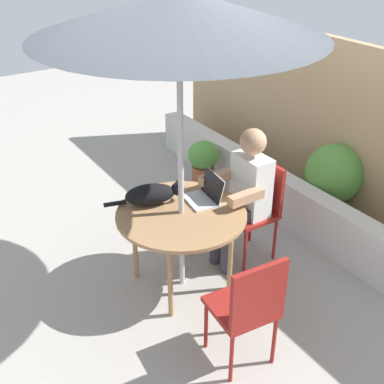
{
  "coord_description": "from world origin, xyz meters",
  "views": [
    {
      "loc": [
        2.78,
        -1.74,
        2.75
      ],
      "look_at": [
        0.0,
        0.1,
        0.85
      ],
      "focal_mm": 46.29,
      "sensor_mm": 36.0,
      "label": 1
    }
  ],
  "objects_px": {
    "potted_plant_near_fence": "(203,163)",
    "potted_plant_by_chair": "(333,179)",
    "laptop": "(207,193)",
    "cat": "(153,194)",
    "chair_occupied": "(257,202)",
    "patio_table": "(181,218)",
    "person_seated": "(244,190)",
    "patio_umbrella": "(179,13)",
    "chair_empty": "(249,304)"
  },
  "relations": [
    {
      "from": "cat",
      "to": "potted_plant_by_chair",
      "type": "distance_m",
      "value": 1.94
    },
    {
      "from": "laptop",
      "to": "person_seated",
      "type": "bearing_deg",
      "value": 82.0
    },
    {
      "from": "chair_occupied",
      "to": "chair_empty",
      "type": "xyz_separation_m",
      "value": [
        0.97,
        -0.88,
        0.0
      ]
    },
    {
      "from": "person_seated",
      "to": "patio_table",
      "type": "bearing_deg",
      "value": -90.0
    },
    {
      "from": "patio_umbrella",
      "to": "person_seated",
      "type": "bearing_deg",
      "value": 90.0
    },
    {
      "from": "chair_empty",
      "to": "potted_plant_near_fence",
      "type": "bearing_deg",
      "value": 152.14
    },
    {
      "from": "potted_plant_near_fence",
      "to": "potted_plant_by_chair",
      "type": "height_order",
      "value": "potted_plant_by_chair"
    },
    {
      "from": "patio_table",
      "to": "cat",
      "type": "height_order",
      "value": "cat"
    },
    {
      "from": "chair_occupied",
      "to": "potted_plant_near_fence",
      "type": "distance_m",
      "value": 1.3
    },
    {
      "from": "person_seated",
      "to": "potted_plant_near_fence",
      "type": "distance_m",
      "value": 1.38
    },
    {
      "from": "laptop",
      "to": "potted_plant_by_chair",
      "type": "xyz_separation_m",
      "value": [
        0.01,
        1.51,
        -0.31
      ]
    },
    {
      "from": "laptop",
      "to": "potted_plant_by_chair",
      "type": "height_order",
      "value": "laptop"
    },
    {
      "from": "chair_occupied",
      "to": "cat",
      "type": "distance_m",
      "value": 0.96
    },
    {
      "from": "laptop",
      "to": "cat",
      "type": "relative_size",
      "value": 0.54
    },
    {
      "from": "patio_umbrella",
      "to": "cat",
      "type": "xyz_separation_m",
      "value": [
        -0.24,
        -0.11,
        -1.4
      ]
    },
    {
      "from": "patio_table",
      "to": "laptop",
      "type": "bearing_deg",
      "value": 100.17
    },
    {
      "from": "patio_umbrella",
      "to": "laptop",
      "type": "bearing_deg",
      "value": 100.17
    },
    {
      "from": "patio_umbrella",
      "to": "laptop",
      "type": "relative_size",
      "value": 7.04
    },
    {
      "from": "potted_plant_by_chair",
      "to": "person_seated",
      "type": "bearing_deg",
      "value": -88.23
    },
    {
      "from": "patio_table",
      "to": "person_seated",
      "type": "xyz_separation_m",
      "value": [
        0.0,
        0.63,
        0.06
      ]
    },
    {
      "from": "cat",
      "to": "patio_umbrella",
      "type": "bearing_deg",
      "value": 25.41
    },
    {
      "from": "potted_plant_near_fence",
      "to": "potted_plant_by_chair",
      "type": "distance_m",
      "value": 1.42
    },
    {
      "from": "patio_umbrella",
      "to": "cat",
      "type": "bearing_deg",
      "value": -154.59
    },
    {
      "from": "chair_empty",
      "to": "laptop",
      "type": "bearing_deg",
      "value": 159.83
    },
    {
      "from": "patio_umbrella",
      "to": "chair_empty",
      "type": "xyz_separation_m",
      "value": [
        0.97,
        -0.1,
        -1.65
      ]
    },
    {
      "from": "cat",
      "to": "potted_plant_by_chair",
      "type": "height_order",
      "value": "cat"
    },
    {
      "from": "patio_table",
      "to": "person_seated",
      "type": "relative_size",
      "value": 0.83
    },
    {
      "from": "patio_umbrella",
      "to": "cat",
      "type": "distance_m",
      "value": 1.42
    },
    {
      "from": "person_seated",
      "to": "potted_plant_near_fence",
      "type": "height_order",
      "value": "person_seated"
    },
    {
      "from": "patio_table",
      "to": "chair_empty",
      "type": "bearing_deg",
      "value": -5.76
    },
    {
      "from": "potted_plant_near_fence",
      "to": "patio_table",
      "type": "bearing_deg",
      "value": -40.64
    },
    {
      "from": "chair_empty",
      "to": "potted_plant_near_fence",
      "type": "distance_m",
      "value": 2.52
    },
    {
      "from": "patio_table",
      "to": "cat",
      "type": "distance_m",
      "value": 0.3
    },
    {
      "from": "patio_table",
      "to": "laptop",
      "type": "relative_size",
      "value": 3.1
    },
    {
      "from": "person_seated",
      "to": "potted_plant_by_chair",
      "type": "bearing_deg",
      "value": 91.77
    },
    {
      "from": "chair_occupied",
      "to": "potted_plant_near_fence",
      "type": "bearing_deg",
      "value": 166.99
    },
    {
      "from": "patio_table",
      "to": "person_seated",
      "type": "height_order",
      "value": "person_seated"
    },
    {
      "from": "patio_umbrella",
      "to": "chair_empty",
      "type": "distance_m",
      "value": 1.92
    },
    {
      "from": "chair_empty",
      "to": "potted_plant_by_chair",
      "type": "height_order",
      "value": "chair_empty"
    },
    {
      "from": "patio_umbrella",
      "to": "person_seated",
      "type": "xyz_separation_m",
      "value": [
        0.0,
        0.63,
        -1.48
      ]
    },
    {
      "from": "cat",
      "to": "chair_occupied",
      "type": "bearing_deg",
      "value": 75.12
    },
    {
      "from": "person_seated",
      "to": "potted_plant_near_fence",
      "type": "xyz_separation_m",
      "value": [
        -1.25,
        0.45,
        -0.37
      ]
    },
    {
      "from": "laptop",
      "to": "potted_plant_by_chair",
      "type": "bearing_deg",
      "value": 89.49
    },
    {
      "from": "chair_occupied",
      "to": "potted_plant_near_fence",
      "type": "height_order",
      "value": "chair_occupied"
    },
    {
      "from": "potted_plant_by_chair",
      "to": "potted_plant_near_fence",
      "type": "bearing_deg",
      "value": -149.54
    },
    {
      "from": "chair_empty",
      "to": "laptop",
      "type": "relative_size",
      "value": 2.72
    },
    {
      "from": "potted_plant_by_chair",
      "to": "chair_occupied",
      "type": "bearing_deg",
      "value": -87.95
    },
    {
      "from": "laptop",
      "to": "potted_plant_near_fence",
      "type": "bearing_deg",
      "value": 146.4
    },
    {
      "from": "patio_table",
      "to": "potted_plant_by_chair",
      "type": "bearing_deg",
      "value": 91.15
    },
    {
      "from": "patio_table",
      "to": "potted_plant_by_chair",
      "type": "distance_m",
      "value": 1.8
    }
  ]
}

